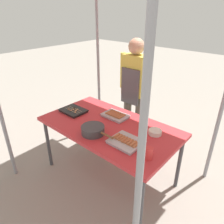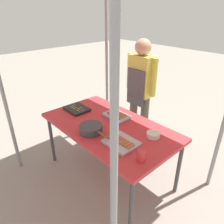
{
  "view_description": "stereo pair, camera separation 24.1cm",
  "coord_description": "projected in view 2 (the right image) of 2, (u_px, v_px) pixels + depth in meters",
  "views": [
    {
      "loc": [
        1.43,
        -1.57,
        1.98
      ],
      "look_at": [
        0.0,
        0.05,
        0.9
      ],
      "focal_mm": 33.96,
      "sensor_mm": 36.0,
      "label": 1
    },
    {
      "loc": [
        1.6,
        -1.4,
        1.98
      ],
      "look_at": [
        0.0,
        0.05,
        0.9
      ],
      "focal_mm": 33.96,
      "sensor_mm": 36.0,
      "label": 2
    }
  ],
  "objects": [
    {
      "name": "stall_table",
      "position": [
        109.0,
        129.0,
        2.48
      ],
      "size": [
        1.6,
        0.9,
        0.75
      ],
      "color": "#C63338",
      "rests_on": "ground"
    },
    {
      "name": "cooking_wok",
      "position": [
        91.0,
        128.0,
        2.29
      ],
      "size": [
        0.41,
        0.25,
        0.09
      ],
      "color": "#38383A",
      "rests_on": "stall_table"
    },
    {
      "name": "condiment_bowl",
      "position": [
        153.0,
        135.0,
        2.22
      ],
      "size": [
        0.14,
        0.14,
        0.05
      ],
      "primitive_type": "cylinder",
      "color": "silver",
      "rests_on": "stall_table"
    },
    {
      "name": "vendor_woman",
      "position": [
        140.0,
        86.0,
        3.04
      ],
      "size": [
        0.52,
        0.23,
        1.61
      ],
      "rotation": [
        0.0,
        0.0,
        3.14
      ],
      "color": "#595147",
      "rests_on": "ground"
    },
    {
      "name": "ground_plane",
      "position": [
        109.0,
        174.0,
        2.79
      ],
      "size": [
        18.0,
        18.0,
        0.0
      ],
      "primitive_type": "plane",
      "color": "gray"
    },
    {
      "name": "drink_cup_near_edge",
      "position": [
        141.0,
        156.0,
        1.86
      ],
      "size": [
        0.07,
        0.07,
        0.12
      ],
      "primitive_type": "cylinder",
      "color": "red",
      "rests_on": "stall_table"
    },
    {
      "name": "tray_pork_links",
      "position": [
        117.0,
        116.0,
        2.62
      ],
      "size": [
        0.32,
        0.22,
        0.05
      ],
      "color": "#ADADB2",
      "rests_on": "stall_table"
    },
    {
      "name": "tray_meat_skewers",
      "position": [
        77.0,
        109.0,
        2.8
      ],
      "size": [
        0.32,
        0.25,
        0.04
      ],
      "color": "black",
      "rests_on": "stall_table"
    },
    {
      "name": "tray_grilled_sausages",
      "position": [
        121.0,
        142.0,
        2.1
      ],
      "size": [
        0.32,
        0.27,
        0.05
      ],
      "color": "#ADADB2",
      "rests_on": "stall_table"
    }
  ]
}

